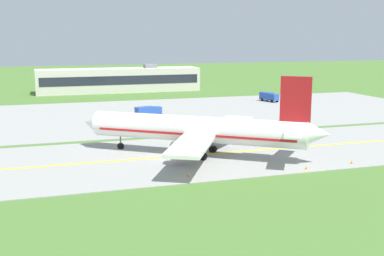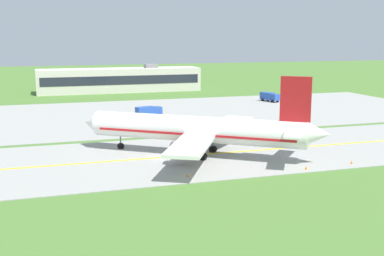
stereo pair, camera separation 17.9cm
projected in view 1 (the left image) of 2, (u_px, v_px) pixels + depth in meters
name	position (u px, v px, depth m)	size (l,w,h in m)	color
ground_plane	(164.00, 158.00, 74.98)	(500.00, 500.00, 0.00)	#47702D
taxiway_strip	(164.00, 158.00, 74.97)	(240.00, 28.00, 0.10)	gray
apron_pad	(161.00, 114.00, 117.29)	(140.00, 52.00, 0.10)	gray
taxiway_centreline	(164.00, 157.00, 74.96)	(220.00, 0.60, 0.01)	yellow
airplane_lead	(199.00, 130.00, 75.60)	(33.97, 28.97, 12.70)	white
service_truck_baggage	(148.00, 111.00, 111.37)	(6.33, 3.55, 2.60)	#264CA5
service_truck_fuel	(269.00, 96.00, 138.64)	(3.82, 6.34, 2.60)	#264CA5
terminal_building	(119.00, 80.00, 163.49)	(53.38, 10.66, 8.97)	beige
traffic_cone_near_edge	(188.00, 175.00, 64.60)	(0.44, 0.44, 0.60)	orange
traffic_cone_mid_edge	(306.00, 168.00, 68.18)	(0.44, 0.44, 0.60)	orange
traffic_cone_far_edge	(352.00, 162.00, 71.19)	(0.44, 0.44, 0.60)	orange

